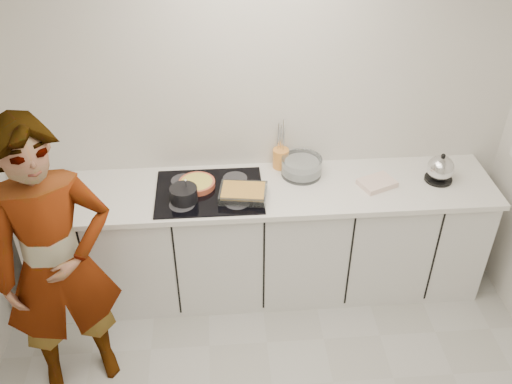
{
  "coord_description": "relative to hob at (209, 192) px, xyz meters",
  "views": [
    {
      "loc": [
        -0.27,
        -1.88,
        3.17
      ],
      "look_at": [
        -0.05,
        1.05,
        1.05
      ],
      "focal_mm": 40.0,
      "sensor_mm": 36.0,
      "label": 1
    }
  ],
  "objects": [
    {
      "name": "tart_dish",
      "position": [
        -0.08,
        0.06,
        0.03
      ],
      "size": [
        0.28,
        0.28,
        0.04
      ],
      "color": "#C35437",
      "rests_on": "hob"
    },
    {
      "name": "base_cabinets",
      "position": [
        0.35,
        0.02,
        -0.48
      ],
      "size": [
        3.2,
        0.58,
        0.87
      ],
      "primitive_type": "cube",
      "color": "silver",
      "rests_on": "floor"
    },
    {
      "name": "saucepan",
      "position": [
        -0.17,
        -0.1,
        0.06
      ],
      "size": [
        0.22,
        0.22,
        0.17
      ],
      "color": "black",
      "rests_on": "hob"
    },
    {
      "name": "tea_towel",
      "position": [
        1.15,
        -0.0,
        0.01
      ],
      "size": [
        0.28,
        0.25,
        0.04
      ],
      "primitive_type": "cube",
      "rotation": [
        0.0,
        0.0,
        0.4
      ],
      "color": "white",
      "rests_on": "countertop"
    },
    {
      "name": "baking_dish",
      "position": [
        0.22,
        -0.08,
        0.04
      ],
      "size": [
        0.34,
        0.27,
        0.06
      ],
      "color": "silver",
      "rests_on": "hob"
    },
    {
      "name": "wall_back",
      "position": [
        0.35,
        0.34,
        0.38
      ],
      "size": [
        3.6,
        0.0,
        2.6
      ],
      "primitive_type": "cube",
      "color": "silver",
      "rests_on": "ground"
    },
    {
      "name": "mixing_bowl",
      "position": [
        0.65,
        0.17,
        0.05
      ],
      "size": [
        0.34,
        0.34,
        0.13
      ],
      "color": "silver",
      "rests_on": "countertop"
    },
    {
      "name": "kettle",
      "position": [
        1.59,
        0.03,
        0.08
      ],
      "size": [
        0.19,
        0.19,
        0.22
      ],
      "color": "black",
      "rests_on": "countertop"
    },
    {
      "name": "hob",
      "position": [
        0.0,
        0.0,
        0.0
      ],
      "size": [
        0.72,
        0.54,
        0.01
      ],
      "primitive_type": "cube",
      "color": "black",
      "rests_on": "countertop"
    },
    {
      "name": "utensil_crock",
      "position": [
        0.51,
        0.28,
        0.06
      ],
      "size": [
        0.12,
        0.12,
        0.14
      ],
      "primitive_type": "cylinder",
      "rotation": [
        0.0,
        0.0,
        -0.07
      ],
      "color": "#FC9D3E",
      "rests_on": "countertop"
    },
    {
      "name": "countertop",
      "position": [
        0.35,
        0.02,
        -0.03
      ],
      "size": [
        3.24,
        0.64,
        0.04
      ],
      "primitive_type": "cube",
      "color": "white",
      "rests_on": "base_cabinets"
    },
    {
      "name": "cook",
      "position": [
        -0.87,
        -0.69,
        0.02
      ],
      "size": [
        0.8,
        0.65,
        1.88
      ],
      "primitive_type": "imported",
      "rotation": [
        0.0,
        0.0,
        0.34
      ],
      "color": "silver",
      "rests_on": "floor"
    }
  ]
}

